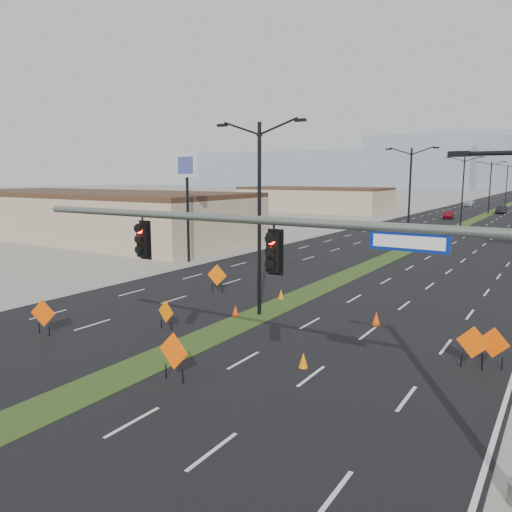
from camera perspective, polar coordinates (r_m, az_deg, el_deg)
The scene contains 27 objects.
ground at distance 18.30m, azimuth -20.67°, elevation -15.07°, with size 600.00×600.00×0.00m, color gray.
road_surface at distance 110.91m, azimuth 25.26°, elevation 4.49°, with size 25.00×400.00×0.02m, color black.
median_strip at distance 110.91m, azimuth 25.26°, elevation 4.49°, with size 2.00×400.00×0.04m, color #2A4819.
building_sw_near at distance 63.01m, azimuth -18.37°, elevation 4.29°, with size 40.00×16.00×5.00m, color tan.
building_sw_far at distance 105.34m, azimuth 6.65°, elevation 6.33°, with size 30.00×14.00×4.50m, color tan.
mesa_west at distance 319.15m, azimuth 7.65°, elevation 9.73°, with size 180.00×50.00×22.00m, color gray.
mesa_backdrop at distance 332.81m, azimuth 25.14°, elevation 9.79°, with size 140.00×50.00×32.00m, color gray.
signal_mast at distance 13.10m, azimuth 9.06°, elevation -2.12°, with size 16.30×0.60×8.00m.
streetlight_0 at distance 25.78m, azimuth 0.38°, elevation 4.91°, with size 5.15×0.24×10.02m.
streetlight_1 at distance 51.68m, azimuth 17.14°, elevation 6.63°, with size 5.15×0.24×10.02m.
streetlight_2 at distance 79.03m, azimuth 22.56°, elevation 7.08°, with size 5.15×0.24×10.02m.
streetlight_3 at distance 106.71m, azimuth 25.18°, elevation 7.27°, with size 5.15×0.24×10.02m.
streetlight_4 at distance 134.53m, azimuth 26.73°, elevation 7.37°, with size 5.15×0.24×10.02m.
car_left at distance 92.43m, azimuth 21.13°, elevation 4.43°, with size 1.65×4.11×1.40m, color maroon.
car_mid at distance 109.41m, azimuth 26.25°, elevation 4.77°, with size 1.61×4.62×1.52m, color black.
car_far at distance 133.32m, azimuth 23.18°, elevation 5.58°, with size 2.03×4.99×1.45m, color #B1B7BB.
construction_sign_0 at distance 25.16m, azimuth -23.15°, elevation -6.15°, with size 1.23×0.44×1.71m.
construction_sign_1 at distance 24.40m, azimuth -10.25°, elevation -6.42°, with size 1.07×0.21×1.43m.
construction_sign_2 at distance 31.59m, azimuth -4.48°, elevation -2.30°, with size 1.35×0.23×1.81m.
construction_sign_3 at distance 18.38m, azimuth -9.39°, elevation -10.85°, with size 1.37×0.11×1.82m.
construction_sign_4 at distance 20.96m, azimuth 23.56°, elevation -9.19°, with size 1.27×0.25×1.70m.
construction_sign_5 at distance 21.43m, azimuth 25.49°, elevation -9.08°, with size 1.19×0.29×1.61m.
cone_0 at distance 26.37m, azimuth -2.36°, elevation -6.30°, with size 0.36×0.36×0.61m, color #FF4005.
cone_1 at distance 19.68m, azimuth 5.43°, elevation -11.78°, with size 0.37×0.37×0.62m, color orange.
cone_2 at distance 25.57m, azimuth 13.58°, elevation -6.96°, with size 0.41×0.41×0.69m, color #FF4405.
cone_3 at distance 29.94m, azimuth 2.88°, elevation -4.41°, with size 0.38×0.38×0.63m, color #D66F04.
pole_sign_west at distance 42.84m, azimuth -7.91°, elevation 9.30°, with size 2.96×1.29×9.22m.
Camera 1 is at (13.59, -9.83, 7.33)m, focal length 35.00 mm.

